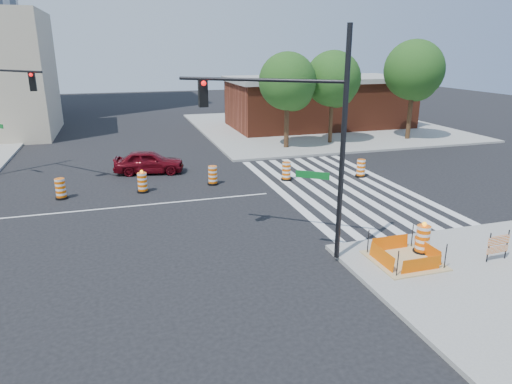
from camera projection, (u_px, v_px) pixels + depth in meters
ground at (124, 207)px, 21.32m from camera, size 120.00×120.00×0.00m
sidewalk_ne at (318, 126)px, 42.72m from camera, size 22.00×22.00×0.15m
crosswalk_east at (337, 187)px, 24.36m from camera, size 6.75×13.50×0.01m
lane_centerline at (124, 207)px, 21.32m from camera, size 14.00×0.12×0.01m
excavation_pit at (404, 259)px, 15.55m from camera, size 2.20×2.20×0.90m
brick_storefront at (319, 102)px, 42.04m from camera, size 16.50×8.50×4.60m
red_coupe at (149, 162)px, 26.90m from camera, size 4.25×2.33×1.37m
signal_pole_se at (295, 124)px, 14.99m from camera, size 4.81×3.48×7.68m
pit_drum at (423, 240)px, 16.04m from camera, size 0.60×0.60×1.18m
barricade at (498, 245)px, 15.46m from camera, size 0.91×0.09×1.06m
tree_north_c at (288, 85)px, 32.18m from camera, size 4.06×4.06×6.90m
tree_north_d at (333, 82)px, 33.87m from camera, size 4.11×4.11×6.98m
tree_north_e at (414, 73)px, 35.17m from camera, size 4.57×4.57×7.78m
median_drum_2 at (61, 189)px, 22.36m from camera, size 0.60×0.60×1.02m
median_drum_3 at (142, 183)px, 23.38m from camera, size 0.60×0.60×1.18m
median_drum_4 at (213, 176)px, 24.70m from camera, size 0.60×0.60×1.02m
median_drum_5 at (286, 172)px, 25.50m from camera, size 0.60×0.60×1.02m
median_drum_6 at (361, 169)px, 26.16m from camera, size 0.60×0.60×1.02m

